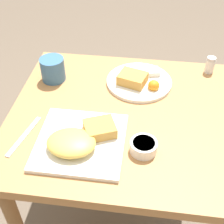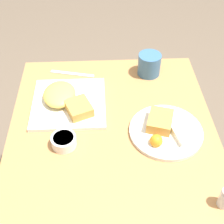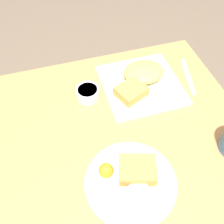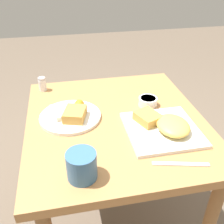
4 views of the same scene
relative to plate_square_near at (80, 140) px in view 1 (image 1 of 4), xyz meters
name	(u,v)px [view 1 (image 1 of 4)]	position (x,y,z in m)	size (l,w,h in m)	color
ground_plane	(120,223)	(0.12, 0.17, -0.79)	(8.00, 8.00, 0.00)	brown
dining_table	(122,136)	(0.12, 0.17, -0.14)	(0.81, 0.74, 0.77)	#B27A47
plate_square_near	(80,140)	(0.00, 0.00, 0.00)	(0.28, 0.28, 0.06)	white
plate_oval_far	(139,80)	(0.16, 0.35, -0.01)	(0.26, 0.26, 0.05)	white
sauce_ramekin	(144,146)	(0.20, 0.00, 0.00)	(0.08, 0.08, 0.04)	white
salt_shaker	(210,66)	(0.45, 0.47, 0.01)	(0.04, 0.04, 0.07)	white
butter_knife	(24,136)	(-0.19, 0.01, -0.02)	(0.06, 0.19, 0.00)	silver
coffee_mug	(53,69)	(-0.18, 0.34, 0.03)	(0.10, 0.10, 0.09)	#386693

